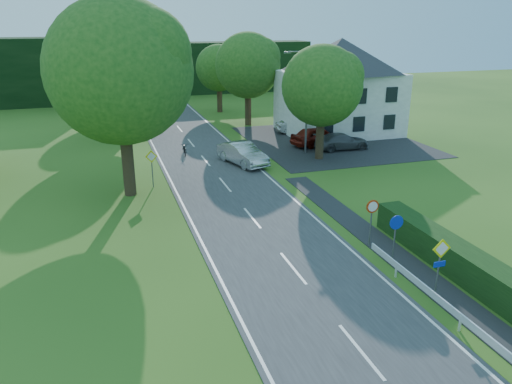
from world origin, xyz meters
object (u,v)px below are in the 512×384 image
object	(u,v)px
parked_car_silver_b	(366,129)
parasol	(322,131)
moving_car	(243,154)
parked_car_silver_a	(298,125)
motorcycle	(185,148)
streetlight	(305,97)
parked_car_grey	(342,141)
parked_car_red	(317,136)

from	to	relation	value
parked_car_silver_b	parasol	bearing A→B (deg)	101.10
moving_car	parked_car_silver_a	size ratio (longest dim) A/B	1.19
motorcycle	moving_car	bearing A→B (deg)	-42.81
streetlight	motorcycle	xyz separation A→B (m)	(-9.25, 2.29, -3.94)
motorcycle	parked_car_grey	bearing A→B (deg)	-4.80
moving_car	parked_car_grey	distance (m)	9.20
parasol	moving_car	bearing A→B (deg)	-153.31
motorcycle	parked_car_red	distance (m)	11.28
parasol	streetlight	bearing A→B (deg)	-137.68
moving_car	parked_car_silver_b	distance (m)	14.46
parked_car_silver_b	parasol	distance (m)	5.24
parked_car_grey	streetlight	bearing A→B (deg)	92.65
motorcycle	parasol	xyz separation A→B (m)	(11.93, 0.16, 0.57)
parked_car_red	parasol	world-z (taller)	parasol
moving_car	parked_car_silver_a	world-z (taller)	moving_car
motorcycle	parked_car_red	xyz separation A→B (m)	(11.27, -0.30, 0.32)
streetlight	parked_car_silver_a	distance (m)	8.27
parked_car_red	parked_car_grey	distance (m)	2.37
parked_car_silver_a	parked_car_silver_b	world-z (taller)	parked_car_silver_a
parasol	parked_car_silver_b	bearing A→B (deg)	15.29
streetlight	parasol	xyz separation A→B (m)	(2.69, 2.45, -3.37)
motorcycle	parked_car_silver_a	bearing A→B (deg)	27.29
streetlight	motorcycle	distance (m)	10.31
moving_car	parked_car_silver_b	xyz separation A→B (m)	(13.35, 5.55, -0.18)
moving_car	parked_car_silver_b	world-z (taller)	moving_car
parasol	parked_car_red	bearing A→B (deg)	-145.64
streetlight	parked_car_grey	world-z (taller)	streetlight
motorcycle	parked_car_grey	xyz separation A→B (m)	(12.65, -2.21, 0.18)
streetlight	parasol	bearing A→B (deg)	42.32
parked_car_red	parked_car_silver_b	distance (m)	5.99
moving_car	motorcycle	world-z (taller)	moving_car
moving_car	parked_car_red	world-z (taller)	parked_car_red
parked_car_red	parked_car_grey	world-z (taller)	parked_car_red
motorcycle	parasol	size ratio (longest dim) A/B	0.79
moving_car	parked_car_red	size ratio (longest dim) A/B	1.03
streetlight	parked_car_silver_b	world-z (taller)	streetlight
moving_car	parked_car_grey	size ratio (longest dim) A/B	1.06
parasol	parked_car_grey	bearing A→B (deg)	-73.20
streetlight	motorcycle	world-z (taller)	streetlight
motorcycle	streetlight	bearing A→B (deg)	-8.78
parked_car_silver_a	parasol	distance (m)	4.58
parked_car_silver_a	parasol	size ratio (longest dim) A/B	1.74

